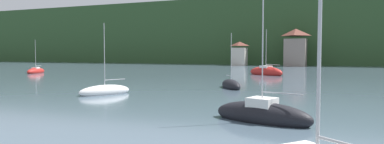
# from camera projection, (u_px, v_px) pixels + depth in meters

# --- Properties ---
(wooded_hillside) EXTENTS (352.00, 68.94, 34.16)m
(wooded_hillside) POSITION_uv_depth(u_px,v_px,m) (303.00, 39.00, 127.47)
(wooded_hillside) COLOR #2D4C28
(wooded_hillside) RESTS_ON ground_plane
(shore_building_west) EXTENTS (3.67, 3.30, 6.09)m
(shore_building_west) POSITION_uv_depth(u_px,v_px,m) (239.00, 54.00, 90.43)
(shore_building_west) COLOR beige
(shore_building_west) RESTS_ON ground_plane
(shore_building_westcentral) EXTENTS (5.18, 5.56, 9.06)m
(shore_building_westcentral) POSITION_uv_depth(u_px,v_px,m) (296.00, 48.00, 86.07)
(shore_building_westcentral) COLOR gray
(shore_building_westcentral) RESTS_ON ground_plane
(sailboat_mid_4) EXTENTS (5.27, 2.88, 7.54)m
(sailboat_mid_4) POSITION_uv_depth(u_px,v_px,m) (262.00, 115.00, 17.10)
(sailboat_mid_4) COLOR black
(sailboat_mid_4) RESTS_ON ground_plane
(sailboat_far_5) EXTENTS (2.65, 4.74, 5.71)m
(sailboat_far_5) POSITION_uv_depth(u_px,v_px,m) (36.00, 71.00, 57.49)
(sailboat_far_5) COLOR red
(sailboat_far_5) RESTS_ON ground_plane
(sailboat_mid_6) EXTENTS (3.10, 4.48, 5.93)m
(sailboat_mid_6) POSITION_uv_depth(u_px,v_px,m) (105.00, 91.00, 28.39)
(sailboat_mid_6) COLOR white
(sailboat_mid_6) RESTS_ON ground_plane
(sailboat_far_7) EXTENTS (6.38, 5.29, 7.22)m
(sailboat_far_7) POSITION_uv_depth(u_px,v_px,m) (266.00, 72.00, 52.81)
(sailboat_far_7) COLOR red
(sailboat_far_7) RESTS_ON ground_plane
(sailboat_mid_9) EXTENTS (3.35, 4.18, 5.45)m
(sailboat_mid_9) POSITION_uv_depth(u_px,v_px,m) (231.00, 85.00, 33.16)
(sailboat_mid_9) COLOR black
(sailboat_mid_9) RESTS_ON ground_plane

